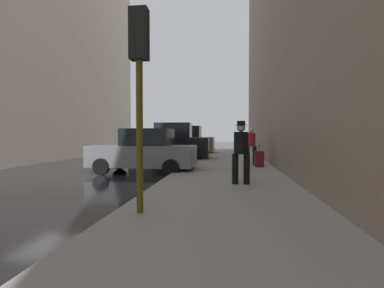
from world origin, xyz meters
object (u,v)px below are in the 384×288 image
(traffic_light, at_px, (139,65))
(rolling_suitcase, at_px, (259,159))
(fire_hydrant, at_px, (201,153))
(pedestrian_with_fedora, at_px, (241,149))
(parked_gray_coupe, at_px, (144,152))
(parked_bronze_suv, at_px, (186,141))
(parked_black_suv, at_px, (171,143))
(pedestrian_in_red_jacket, at_px, (251,144))

(traffic_light, bearing_deg, rolling_suitcase, 70.54)
(fire_hydrant, height_order, pedestrian_with_fedora, pedestrian_with_fedora)
(parked_gray_coupe, bearing_deg, traffic_light, -74.45)
(parked_bronze_suv, bearing_deg, parked_black_suv, -90.00)
(rolling_suitcase, bearing_deg, parked_gray_coupe, -162.23)
(parked_bronze_suv, relative_size, rolling_suitcase, 4.46)
(parked_gray_coupe, height_order, parked_bronze_suv, parked_bronze_suv)
(parked_bronze_suv, distance_m, pedestrian_in_red_jacket, 10.55)
(parked_bronze_suv, height_order, fire_hydrant, parked_bronze_suv)
(parked_black_suv, bearing_deg, traffic_light, -81.51)
(parked_black_suv, distance_m, pedestrian_with_fedora, 9.82)
(fire_hydrant, xyz_separation_m, traffic_light, (0.05, -12.31, 2.26))
(parked_black_suv, bearing_deg, rolling_suitcase, -41.78)
(pedestrian_with_fedora, bearing_deg, pedestrian_in_red_jacket, 82.98)
(parked_black_suv, height_order, pedestrian_in_red_jacket, parked_black_suv)
(pedestrian_with_fedora, height_order, rolling_suitcase, pedestrian_with_fedora)
(parked_bronze_suv, xyz_separation_m, pedestrian_with_fedora, (3.76, -15.15, 0.10))
(parked_bronze_suv, xyz_separation_m, pedestrian_in_red_jacket, (4.45, -9.57, 0.07))
(fire_hydrant, height_order, pedestrian_in_red_jacket, pedestrian_in_red_jacket)
(rolling_suitcase, bearing_deg, parked_bronze_suv, 114.70)
(pedestrian_in_red_jacket, xyz_separation_m, rolling_suitcase, (0.29, -0.75, -0.61))
(traffic_light, height_order, pedestrian_with_fedora, traffic_light)
(parked_bronze_suv, relative_size, traffic_light, 1.29)
(parked_gray_coupe, xyz_separation_m, traffic_light, (1.85, -6.66, 1.91))
(fire_hydrant, xyz_separation_m, pedestrian_in_red_jacket, (2.65, -3.38, 0.61))
(parked_gray_coupe, bearing_deg, parked_black_suv, 90.00)
(parked_gray_coupe, relative_size, pedestrian_with_fedora, 2.39)
(parked_black_suv, relative_size, traffic_light, 1.30)
(pedestrian_in_red_jacket, height_order, pedestrian_with_fedora, pedestrian_with_fedora)
(pedestrian_in_red_jacket, distance_m, rolling_suitcase, 1.01)
(parked_bronze_suv, bearing_deg, traffic_light, -84.28)
(parked_bronze_suv, relative_size, fire_hydrant, 6.59)
(fire_hydrant, relative_size, pedestrian_in_red_jacket, 0.41)
(traffic_light, height_order, pedestrian_in_red_jacket, traffic_light)
(fire_hydrant, height_order, traffic_light, traffic_light)
(rolling_suitcase, bearing_deg, traffic_light, -109.46)
(pedestrian_with_fedora, bearing_deg, parked_black_suv, 112.54)
(parked_bronze_suv, distance_m, pedestrian_with_fedora, 15.61)
(parked_gray_coupe, xyz_separation_m, fire_hydrant, (1.80, 5.65, -0.35))
(parked_gray_coupe, height_order, rolling_suitcase, parked_gray_coupe)
(pedestrian_with_fedora, xyz_separation_m, rolling_suitcase, (0.98, 4.83, -0.65))
(parked_gray_coupe, bearing_deg, fire_hydrant, 72.30)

